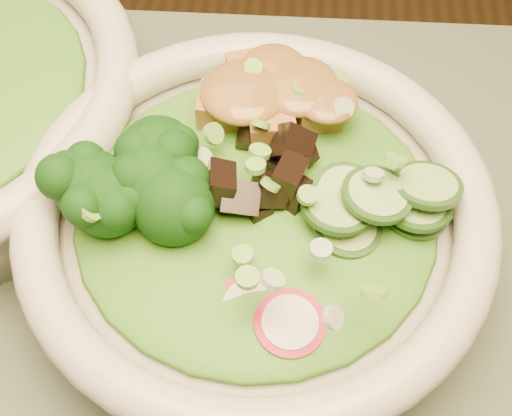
# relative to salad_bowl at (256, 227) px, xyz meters

# --- Properties ---
(salad_bowl) EXTENTS (0.28, 0.28, 0.08)m
(salad_bowl) POSITION_rel_salad_bowl_xyz_m (0.00, 0.00, 0.00)
(salad_bowl) COLOR beige
(salad_bowl) RESTS_ON dining_table
(lettuce_bed) EXTENTS (0.21, 0.21, 0.03)m
(lettuce_bed) POSITION_rel_salad_bowl_xyz_m (0.00, -0.00, 0.02)
(lettuce_bed) COLOR #276916
(lettuce_bed) RESTS_ON salad_bowl
(broccoli_florets) EXTENTS (0.10, 0.09, 0.05)m
(broccoli_florets) POSITION_rel_salad_bowl_xyz_m (-0.07, -0.00, 0.04)
(broccoli_florets) COLOR black
(broccoli_florets) RESTS_ON salad_bowl
(radish_slices) EXTENTS (0.12, 0.07, 0.02)m
(radish_slices) POSITION_rel_salad_bowl_xyz_m (0.00, -0.07, 0.03)
(radish_slices) COLOR #A90D2A
(radish_slices) RESTS_ON salad_bowl
(cucumber_slices) EXTENTS (0.09, 0.09, 0.04)m
(cucumber_slices) POSITION_rel_salad_bowl_xyz_m (0.07, -0.00, 0.03)
(cucumber_slices) COLOR #95C06B
(cucumber_slices) RESTS_ON salad_bowl
(mushroom_heap) EXTENTS (0.09, 0.09, 0.04)m
(mushroom_heap) POSITION_rel_salad_bowl_xyz_m (0.00, 0.01, 0.04)
(mushroom_heap) COLOR black
(mushroom_heap) RESTS_ON salad_bowl
(tofu_cubes) EXTENTS (0.11, 0.08, 0.04)m
(tofu_cubes) POSITION_rel_salad_bowl_xyz_m (0.00, 0.07, 0.03)
(tofu_cubes) COLOR brown
(tofu_cubes) RESTS_ON salad_bowl
(peanut_sauce) EXTENTS (0.07, 0.06, 0.02)m
(peanut_sauce) POSITION_rel_salad_bowl_xyz_m (0.00, 0.07, 0.05)
(peanut_sauce) COLOR brown
(peanut_sauce) RESTS_ON tofu_cubes
(scallion_garnish) EXTENTS (0.20, 0.20, 0.03)m
(scallion_garnish) POSITION_rel_salad_bowl_xyz_m (0.00, 0.00, 0.05)
(scallion_garnish) COLOR #6FB33F
(scallion_garnish) RESTS_ON salad_bowl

